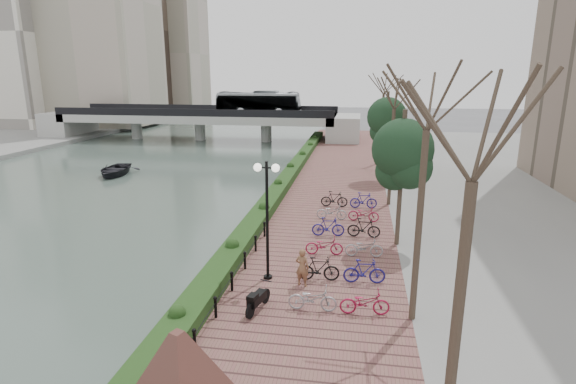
% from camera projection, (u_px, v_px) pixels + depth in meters
% --- Properties ---
extents(ground, '(220.00, 220.00, 0.00)m').
position_uv_depth(ground, '(166.00, 343.00, 14.70)').
color(ground, '#59595B').
rests_on(ground, ground).
extents(river_water, '(30.00, 130.00, 0.02)m').
position_uv_depth(river_water, '(125.00, 171.00, 40.86)').
color(river_water, '#42534A').
rests_on(river_water, ground).
extents(promenade, '(8.00, 75.00, 0.50)m').
position_uv_depth(promenade, '(327.00, 199.00, 30.74)').
color(promenade, brown).
rests_on(promenade, ground).
extents(hedge, '(1.10, 56.00, 0.60)m').
position_uv_depth(hedge, '(285.00, 181.00, 33.51)').
color(hedge, '#203C15').
rests_on(hedge, promenade).
extents(chain_fence, '(0.10, 14.10, 0.70)m').
position_uv_depth(chain_fence, '(224.00, 294.00, 16.18)').
color(chain_fence, black).
rests_on(chain_fence, promenade).
extents(lamppost, '(1.02, 0.32, 4.84)m').
position_uv_depth(lamppost, '(267.00, 195.00, 17.39)').
color(lamppost, black).
rests_on(lamppost, promenade).
extents(motorcycle, '(0.80, 1.50, 0.90)m').
position_uv_depth(motorcycle, '(258.00, 299.00, 15.68)').
color(motorcycle, black).
rests_on(motorcycle, promenade).
extents(pedestrian, '(0.64, 0.50, 1.53)m').
position_uv_depth(pedestrian, '(302.00, 267.00, 17.45)').
color(pedestrian, brown).
rests_on(pedestrian, promenade).
extents(bicycle_parking, '(2.40, 14.69, 1.00)m').
position_uv_depth(bicycle_parking, '(345.00, 237.00, 21.52)').
color(bicycle_parking, '#9D9CA1').
rests_on(bicycle_parking, promenade).
extents(street_trees, '(3.20, 37.12, 6.80)m').
position_uv_depth(street_trees, '(395.00, 165.00, 24.66)').
color(street_trees, '#31281D').
rests_on(street_trees, promenade).
extents(bridge, '(36.00, 10.77, 6.50)m').
position_uv_depth(bridge, '(211.00, 115.00, 58.85)').
color(bridge, '#A9A9A4').
rests_on(bridge, ground).
extents(boat, '(3.98, 5.10, 0.97)m').
position_uv_depth(boat, '(115.00, 170.00, 38.98)').
color(boat, black).
rests_on(boat, river_water).
extents(far_buildings, '(35.00, 38.00, 38.00)m').
position_uv_depth(far_buildings, '(93.00, 30.00, 79.90)').
color(far_buildings, '#A99C8D').
rests_on(far_buildings, far_bank).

